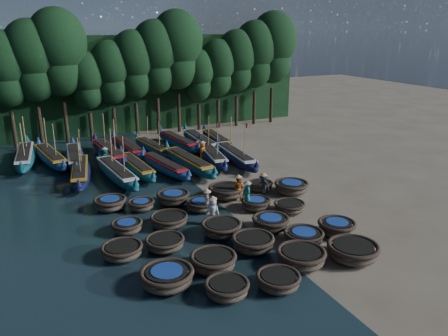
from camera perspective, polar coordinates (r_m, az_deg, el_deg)
name	(u,v)px	position (r m, az deg, el deg)	size (l,w,h in m)	color
ground	(217,202)	(28.27, -0.91, -4.50)	(120.00, 120.00, 0.00)	gray
foliage_wall	(126,84)	(48.85, -12.72, 10.70)	(40.00, 3.00, 10.00)	black
coracle_1	(227,288)	(18.88, 0.39, -15.43)	(1.95, 1.95, 0.70)	brown
coracle_2	(278,280)	(19.53, 7.10, -14.36)	(2.15, 2.15, 0.69)	brown
coracle_3	(301,257)	(21.26, 10.04, -11.37)	(2.47, 2.47, 0.84)	brown
coracle_4	(353,251)	(22.35, 16.48, -10.34)	(2.54, 2.54, 0.84)	brown
coracle_5	(167,277)	(19.62, -7.46, -13.95)	(2.81, 2.81, 0.82)	brown
coracle_6	(213,261)	(20.65, -1.41, -12.07)	(2.21, 2.21, 0.81)	brown
coracle_7	(253,243)	(22.30, 3.81, -9.69)	(2.52, 2.52, 0.81)	brown
coracle_8	(304,236)	(23.38, 10.37, -8.77)	(2.31, 2.31, 0.69)	brown
coracle_9	(337,227)	(24.63, 14.51, -7.48)	(2.29, 2.29, 0.79)	brown
coracle_10	(122,251)	(22.24, -13.17, -10.46)	(2.40, 2.40, 0.68)	brown
coracle_11	(165,243)	(22.58, -7.72, -9.67)	(2.46, 2.46, 0.68)	brown
coracle_12	(221,228)	(23.75, -0.33, -7.85)	(2.32, 2.32, 0.80)	brown
coracle_13	(271,223)	(24.51, 6.11, -7.10)	(2.50, 2.50, 0.79)	brown
coracle_14	(289,207)	(26.96, 8.55, -5.01)	(2.06, 2.06, 0.65)	brown
coracle_15	(127,226)	(24.65, -12.57, -7.46)	(2.07, 2.07, 0.69)	brown
coracle_16	(169,220)	(24.97, -7.18, -6.77)	(2.38, 2.38, 0.72)	brown
coracle_17	(201,205)	(26.94, -3.04, -4.80)	(2.05, 2.05, 0.67)	brown
coracle_18	(256,203)	(27.16, 4.18, -4.62)	(2.13, 2.13, 0.68)	brown
coracle_19	(291,187)	(29.90, 8.80, -2.46)	(2.34, 2.34, 0.83)	brown
coracle_20	(110,203)	(27.87, -14.65, -4.46)	(2.48, 2.48, 0.77)	brown
coracle_21	(141,205)	(27.43, -10.77, -4.72)	(1.66, 1.66, 0.64)	brown
coracle_22	(173,197)	(28.00, -6.66, -3.84)	(2.15, 2.15, 0.80)	brown
coracle_23	(226,191)	(28.82, 0.30, -3.05)	(2.93, 2.93, 0.82)	brown
coracle_24	(261,186)	(30.18, 4.79, -2.30)	(1.73, 1.73, 0.67)	brown
long_boat_2	(80,172)	(34.02, -18.25, -0.49)	(2.74, 8.24, 3.54)	#0D1433
long_boat_3	(117,173)	(33.04, -13.84, -0.61)	(2.32, 8.54, 3.65)	#0F4857
long_boat_4	(136,167)	(34.30, -11.43, 0.16)	(1.96, 7.86, 1.39)	#0F4857
long_boat_5	(164,166)	(34.14, -7.81, 0.26)	(2.64, 7.68, 1.37)	navy
long_boat_6	(188,162)	(34.63, -4.66, 0.75)	(2.35, 8.82, 1.56)	#0F4857
long_boat_7	(211,155)	(36.54, -1.68, 1.70)	(2.82, 8.51, 3.66)	#0D1433
long_boat_8	(235,156)	(36.17, 1.48, 1.54)	(2.11, 8.61, 3.67)	#0D1433
long_boat_9	(25,157)	(39.56, -24.54, 1.35)	(2.28, 8.79, 3.75)	#0F4857
long_boat_10	(50,157)	(38.78, -21.72, 1.36)	(2.80, 8.46, 3.64)	navy
long_boat_11	(75,157)	(38.12, -18.92, 1.37)	(2.17, 8.23, 1.45)	navy
long_boat_12	(109,152)	(38.57, -14.81, 2.00)	(2.38, 8.77, 3.74)	#0D1433
long_boat_13	(127,148)	(39.79, -12.53, 2.59)	(2.18, 8.21, 1.45)	navy
long_boat_14	(152,147)	(39.77, -9.34, 2.69)	(2.27, 7.31, 3.13)	#0F4857
long_boat_15	(178,142)	(41.17, -6.02, 3.44)	(2.37, 8.27, 1.46)	navy
long_boat_16	(200,141)	(41.03, -3.19, 3.52)	(1.87, 8.84, 1.56)	#0F4857
long_boat_17	(216,139)	(42.12, -0.99, 3.80)	(1.82, 7.55, 1.33)	#0D1433
fisherman_0	(213,210)	(24.85, -1.47, -5.54)	(0.92, 0.96, 1.86)	silver
fisherman_1	(247,195)	(26.82, 3.06, -3.51)	(0.53, 0.72, 2.01)	#196A65
fisherman_2	(238,187)	(28.37, 1.88, -2.53)	(0.97, 1.01, 1.84)	#B35817
fisherman_3	(263,185)	(29.11, 5.16, -2.17)	(0.94, 1.15, 1.74)	black
fisherman_4	(207,201)	(26.31, -2.22, -4.33)	(0.52, 0.90, 1.69)	silver
fisherman_5	(105,157)	(36.45, -15.26, 1.41)	(1.48, 0.59, 1.76)	#196A65
fisherman_6	(203,151)	(36.72, -2.81, 2.27)	(0.88, 0.97, 1.86)	#B35817
tree_2	(5,68)	(43.91, -26.73, 11.55)	(4.51, 4.51, 10.63)	black
tree_3	(32,60)	(43.90, -23.80, 12.82)	(4.92, 4.92, 11.60)	black
tree_4	(58,51)	(44.01, -20.86, 14.05)	(5.34, 5.34, 12.58)	black
tree_5	(87,80)	(44.49, -17.48, 10.91)	(3.68, 3.68, 8.68)	black
tree_6	(111,72)	(44.81, -14.60, 12.07)	(4.09, 4.09, 9.65)	black
tree_7	(133,64)	(45.25, -11.75, 13.18)	(4.51, 4.51, 10.63)	black
tree_8	(156,56)	(45.82, -8.93, 14.23)	(4.92, 4.92, 11.60)	black
tree_9	(177,49)	(46.50, -6.17, 15.22)	(5.34, 5.34, 12.58)	black
tree_10	(198,75)	(47.52, -3.39, 12.08)	(3.68, 3.68, 8.68)	black
tree_11	(218,67)	(48.37, -0.81, 13.02)	(4.09, 4.09, 9.65)	black
tree_12	(237,60)	(49.32, 1.68, 13.89)	(4.51, 4.51, 10.63)	black
tree_13	(255,53)	(50.36, 4.10, 14.71)	(4.92, 4.92, 11.60)	black
tree_14	(273,47)	(51.50, 6.43, 15.47)	(5.34, 5.34, 12.58)	black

